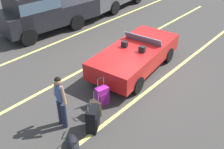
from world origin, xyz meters
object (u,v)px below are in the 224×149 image
at_px(suitcase_medium_bright, 102,96).
at_px(traveler_person, 60,99).
at_px(convertible_car, 138,54).
at_px(suitcase_large_black, 93,119).
at_px(suitcase_small_carryon, 95,109).
at_px(duffel_bag, 73,143).
at_px(parked_pickup_truck_near, 42,10).

xyz_separation_m(suitcase_medium_bright, traveler_person, (-1.44, 0.18, 0.62)).
height_order(convertible_car, traveler_person, traveler_person).
bearing_deg(convertible_car, suitcase_large_black, -169.78).
height_order(suitcase_medium_bright, traveler_person, traveler_person).
distance_m(suitcase_small_carryon, duffel_bag, 1.35).
bearing_deg(traveler_person, duffel_bag, -105.99).
height_order(duffel_bag, traveler_person, traveler_person).
bearing_deg(convertible_car, parked_pickup_truck_near, 85.98).
height_order(suitcase_large_black, duffel_bag, suitcase_large_black).
bearing_deg(suitcase_large_black, suitcase_small_carryon, 97.70).
distance_m(convertible_car, traveler_person, 4.08).
relative_size(suitcase_medium_bright, suitcase_small_carryon, 1.13).
bearing_deg(suitcase_large_black, convertible_car, 76.56).
bearing_deg(parked_pickup_truck_near, suitcase_medium_bright, 75.84).
bearing_deg(parked_pickup_truck_near, suitcase_small_carryon, 72.30).
relative_size(suitcase_medium_bright, parked_pickup_truck_near, 0.18).
bearing_deg(duffel_bag, suitcase_large_black, 5.93).
bearing_deg(suitcase_medium_bright, duffel_bag, -56.81).
xyz_separation_m(suitcase_large_black, duffel_bag, (-0.82, -0.09, -0.21)).
bearing_deg(duffel_bag, convertible_car, 15.30).
distance_m(convertible_car, suitcase_large_black, 3.77).
bearing_deg(suitcase_medium_bright, parked_pickup_truck_near, 172.70).
relative_size(suitcase_large_black, traveler_person, 0.58).
height_order(suitcase_small_carryon, traveler_person, traveler_person).
bearing_deg(suitcase_medium_bright, suitcase_small_carryon, -54.63).
bearing_deg(convertible_car, traveler_person, 177.95).
bearing_deg(traveler_person, parked_pickup_truck_near, 65.93).
xyz_separation_m(duffel_bag, traveler_person, (0.38, 0.85, 0.77)).
bearing_deg(duffel_bag, suitcase_small_carryon, 19.17).
distance_m(suitcase_large_black, parked_pickup_truck_near, 7.56).
distance_m(suitcase_medium_bright, suitcase_small_carryon, 0.59).
distance_m(suitcase_medium_bright, duffel_bag, 1.94).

